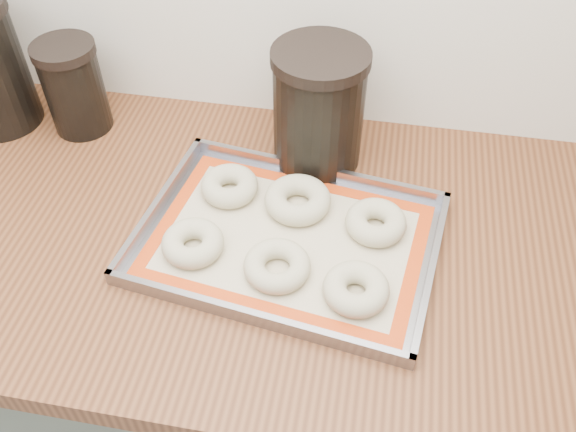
% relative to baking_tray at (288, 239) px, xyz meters
% --- Properties ---
extents(cabinet, '(3.00, 0.65, 0.86)m').
position_rel_baking_tray_xyz_m(cabinet, '(-0.20, 0.01, -0.48)').
color(cabinet, '#596257').
rests_on(cabinet, floor).
extents(countertop, '(3.06, 0.68, 0.04)m').
position_rel_baking_tray_xyz_m(countertop, '(-0.20, 0.01, -0.03)').
color(countertop, brown).
rests_on(countertop, cabinet).
extents(baking_tray, '(0.50, 0.39, 0.03)m').
position_rel_baking_tray_xyz_m(baking_tray, '(0.00, 0.00, 0.00)').
color(baking_tray, gray).
rests_on(baking_tray, countertop).
extents(baking_mat, '(0.46, 0.35, 0.00)m').
position_rel_baking_tray_xyz_m(baking_mat, '(0.00, -0.00, -0.00)').
color(baking_mat, '#C6B793').
rests_on(baking_mat, baking_tray).
extents(bagel_front_left, '(0.11, 0.11, 0.03)m').
position_rel_baking_tray_xyz_m(bagel_front_left, '(-0.14, -0.05, 0.01)').
color(bagel_front_left, '#BDB492').
rests_on(bagel_front_left, baking_mat).
extents(bagel_front_mid, '(0.12, 0.12, 0.03)m').
position_rel_baking_tray_xyz_m(bagel_front_mid, '(-0.00, -0.07, 0.01)').
color(bagel_front_mid, '#BDB492').
rests_on(bagel_front_mid, baking_mat).
extents(bagel_front_right, '(0.11, 0.11, 0.03)m').
position_rel_baking_tray_xyz_m(bagel_front_right, '(0.12, -0.09, 0.02)').
color(bagel_front_right, '#BDB492').
rests_on(bagel_front_right, baking_mat).
extents(bagel_back_left, '(0.10, 0.10, 0.03)m').
position_rel_baking_tray_xyz_m(bagel_back_left, '(-0.12, 0.09, 0.02)').
color(bagel_back_left, '#BDB492').
rests_on(bagel_back_left, baking_mat).
extents(bagel_back_mid, '(0.12, 0.12, 0.04)m').
position_rel_baking_tray_xyz_m(bagel_back_mid, '(0.00, 0.07, 0.02)').
color(bagel_back_mid, '#BDB492').
rests_on(bagel_back_mid, baking_mat).
extents(bagel_back_right, '(0.11, 0.11, 0.03)m').
position_rel_baking_tray_xyz_m(bagel_back_right, '(0.13, 0.05, 0.02)').
color(bagel_back_right, '#BDB492').
rests_on(bagel_back_right, baking_mat).
extents(canister_mid, '(0.11, 0.11, 0.17)m').
position_rel_baking_tray_xyz_m(canister_mid, '(-0.44, 0.23, 0.08)').
color(canister_mid, black).
rests_on(canister_mid, countertop).
extents(canister_right, '(0.16, 0.16, 0.22)m').
position_rel_baking_tray_xyz_m(canister_right, '(0.01, 0.21, 0.10)').
color(canister_right, black).
rests_on(canister_right, countertop).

